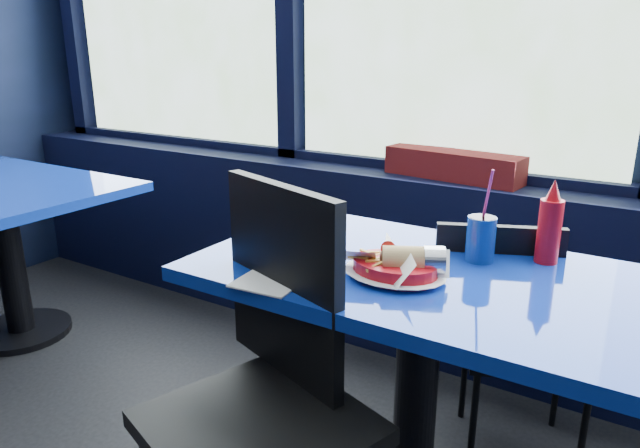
{
  "coord_description": "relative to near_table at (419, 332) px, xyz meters",
  "views": [
    {
      "loc": [
        0.81,
        0.67,
        1.3
      ],
      "look_at": [
        -0.01,
        1.98,
        0.83
      ],
      "focal_mm": 32.0,
      "sensor_mm": 36.0,
      "label": 1
    }
  ],
  "objects": [
    {
      "name": "window_sill",
      "position": [
        -0.3,
        0.87,
        -0.17
      ],
      "size": [
        5.0,
        0.26,
        0.8
      ],
      "primitive_type": "cube",
      "color": "black",
      "rests_on": "ground"
    },
    {
      "name": "near_table",
      "position": [
        0.0,
        0.0,
        0.0
      ],
      "size": [
        1.2,
        0.7,
        0.75
      ],
      "color": "black",
      "rests_on": "ground"
    },
    {
      "name": "far_table",
      "position": [
        -2.0,
        0.0,
        0.0
      ],
      "size": [
        1.2,
        0.7,
        0.75
      ],
      "color": "black",
      "rests_on": "ground"
    },
    {
      "name": "chair_near_front",
      "position": [
        -0.22,
        -0.39,
        0.01
      ],
      "size": [
        0.57,
        0.57,
        1.0
      ],
      "rotation": [
        0.0,
        0.0,
        -0.33
      ],
      "color": "black",
      "rests_on": "ground"
    },
    {
      "name": "chair_near_back",
      "position": [
        0.18,
        0.33,
        -0.09
      ],
      "size": [
        0.49,
        0.49,
        0.83
      ],
      "rotation": [
        0.0,
        0.0,
        3.54
      ],
      "color": "black",
      "rests_on": "ground"
    },
    {
      "name": "planter_box",
      "position": [
        -0.24,
        0.88,
        0.29
      ],
      "size": [
        0.58,
        0.21,
        0.11
      ],
      "primitive_type": "cube",
      "rotation": [
        0.0,
        0.0,
        -0.13
      ],
      "color": "maroon",
      "rests_on": "window_sill"
    },
    {
      "name": "food_basket",
      "position": [
        -0.04,
        -0.09,
        0.21
      ],
      "size": [
        0.25,
        0.23,
        0.09
      ],
      "rotation": [
        0.0,
        0.0,
        0.04
      ],
      "color": "#B60C15",
      "rests_on": "near_table"
    },
    {
      "name": "ketchup_bottle",
      "position": [
        0.26,
        0.23,
        0.28
      ],
      "size": [
        0.06,
        0.06,
        0.23
      ],
      "color": "#B60C15",
      "rests_on": "near_table"
    },
    {
      "name": "soda_cup",
      "position": [
        0.1,
        0.14,
        0.25
      ],
      "size": [
        0.08,
        0.08,
        0.26
      ],
      "rotation": [
        0.0,
        0.0,
        0.06
      ],
      "color": "navy",
      "rests_on": "near_table"
    },
    {
      "name": "napkin",
      "position": [
        -0.29,
        -0.28,
        0.18
      ],
      "size": [
        0.17,
        0.17,
        0.0
      ],
      "primitive_type": "cube",
      "rotation": [
        0.0,
        0.0,
        0.09
      ],
      "color": "white",
      "rests_on": "near_table"
    }
  ]
}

